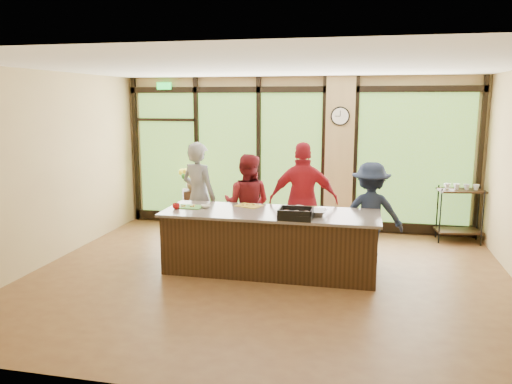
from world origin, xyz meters
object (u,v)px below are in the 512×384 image
at_px(cook_right, 370,213).
at_px(island_base, 270,243).
at_px(bar_cart, 460,207).
at_px(roasting_pan, 296,216).
at_px(flower_stand, 193,209).
at_px(cook_left, 199,197).

bearing_deg(cook_right, island_base, 21.81).
distance_m(cook_right, bar_cart, 2.26).
bearing_deg(roasting_pan, island_base, 140.95).
distance_m(cook_right, roasting_pan, 1.51).
height_order(flower_stand, bar_cart, bar_cart).
relative_size(island_base, flower_stand, 3.98).
height_order(cook_right, flower_stand, cook_right).
distance_m(island_base, cook_left, 1.70).
bearing_deg(roasting_pan, bar_cart, 47.25).
relative_size(cook_right, bar_cart, 1.51).
bearing_deg(cook_right, flower_stand, -28.88).
height_order(cook_left, roasting_pan, cook_left).
bearing_deg(bar_cart, island_base, -152.20).
bearing_deg(island_base, cook_right, 26.98).
height_order(island_base, flower_stand, island_base).
height_order(cook_left, bar_cart, cook_left).
xyz_separation_m(cook_left, roasting_pan, (1.83, -1.20, 0.03)).
distance_m(island_base, flower_stand, 3.03).
xyz_separation_m(cook_left, cook_right, (2.85, -0.10, -0.13)).
bearing_deg(roasting_pan, cook_right, 48.87).
height_order(roasting_pan, bar_cart, bar_cart).
distance_m(cook_left, bar_cart, 4.70).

